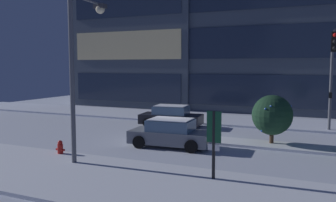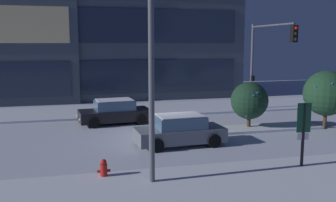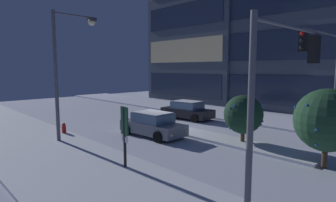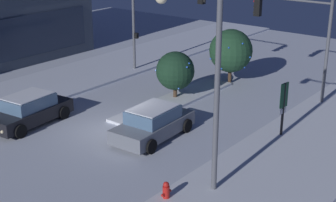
{
  "view_description": "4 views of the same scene",
  "coord_description": "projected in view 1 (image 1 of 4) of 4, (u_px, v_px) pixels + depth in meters",
  "views": [
    {
      "loc": [
        7.9,
        -18.71,
        4.25
      ],
      "look_at": [
        -0.25,
        -0.33,
        2.26
      ],
      "focal_mm": 37.76,
      "sensor_mm": 36.0,
      "label": 1
    },
    {
      "loc": [
        -4.36,
        -19.43,
        4.94
      ],
      "look_at": [
        -0.07,
        -2.24,
        2.25
      ],
      "focal_mm": 41.16,
      "sensor_mm": 36.0,
      "label": 2
    },
    {
      "loc": [
        13.61,
        -12.82,
        4.19
      ],
      "look_at": [
        0.62,
        -0.61,
        2.08
      ],
      "focal_mm": 29.81,
      "sensor_mm": 36.0,
      "label": 3
    },
    {
      "loc": [
        -15.54,
        -15.57,
        9.43
      ],
      "look_at": [
        1.42,
        -2.1,
        1.61
      ],
      "focal_mm": 53.35,
      "sensor_mm": 36.0,
      "label": 4
    }
  ],
  "objects": [
    {
      "name": "decorated_tree_median",
      "position": [
        272.0,
        115.0,
        18.79
      ],
      "size": [
        2.14,
        2.14,
        2.73
      ],
      "color": "#473323",
      "rests_on": "ground"
    },
    {
      "name": "office_tower_secondary",
      "position": [
        149.0,
        29.0,
        39.74
      ],
      "size": [
        13.26,
        10.24,
        16.83
      ],
      "color": "#424C5B",
      "rests_on": "ground"
    },
    {
      "name": "car_far",
      "position": [
        171.0,
        116.0,
        24.94
      ],
      "size": [
        4.54,
        2.43,
        1.49
      ],
      "rotation": [
        0.0,
        0.0,
        3.24
      ],
      "color": "black",
      "rests_on": "ground"
    },
    {
      "name": "parking_info_sign",
      "position": [
        214.0,
        138.0,
        12.82
      ],
      "size": [
        0.55,
        0.12,
        2.63
      ],
      "rotation": [
        0.0,
        0.0,
        1.46
      ],
      "color": "black",
      "rests_on": "ground"
    },
    {
      "name": "car_near",
      "position": [
        171.0,
        134.0,
        18.6
      ],
      "size": [
        4.46,
        2.25,
        1.49
      ],
      "rotation": [
        0.0,
        0.0,
        0.06
      ],
      "color": "slate",
      "rests_on": "ground"
    },
    {
      "name": "median_strip",
      "position": [
        264.0,
        145.0,
        18.84
      ],
      "size": [
        9.0,
        1.8,
        0.14
      ],
      "primitive_type": "cube",
      "color": "silver",
      "rests_on": "ground"
    },
    {
      "name": "traffic_light_corner_far_right",
      "position": [
        332.0,
        64.0,
        20.51
      ],
      "size": [
        0.32,
        5.71,
        6.25
      ],
      "rotation": [
        0.0,
        0.0,
        -1.57
      ],
      "color": "#565960",
      "rests_on": "ground"
    },
    {
      "name": "street_lamp_arched",
      "position": [
        81.0,
        54.0,
        15.37
      ],
      "size": [
        0.56,
        2.66,
        7.31
      ],
      "rotation": [
        0.0,
        0.0,
        1.63
      ],
      "color": "#565960",
      "rests_on": "ground"
    },
    {
      "name": "curb_strip_far",
      "position": [
        214.0,
        119.0,
        27.91
      ],
      "size": [
        52.0,
        5.2,
        0.14
      ],
      "primitive_type": "cube",
      "color": "silver",
      "rests_on": "ground"
    },
    {
      "name": "fire_hydrant",
      "position": [
        60.0,
        149.0,
        16.65
      ],
      "size": [
        0.48,
        0.26,
        0.77
      ],
      "color": "red",
      "rests_on": "ground"
    },
    {
      "name": "curb_strip_near",
      "position": [
        92.0,
        177.0,
        13.33
      ],
      "size": [
        52.0,
        5.2,
        0.14
      ],
      "primitive_type": "cube",
      "color": "silver",
      "rests_on": "ground"
    },
    {
      "name": "ground",
      "position": [
        174.0,
        139.0,
        20.63
      ],
      "size": [
        52.0,
        52.0,
        0.0
      ],
      "primitive_type": "plane",
      "color": "silver"
    }
  ]
}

